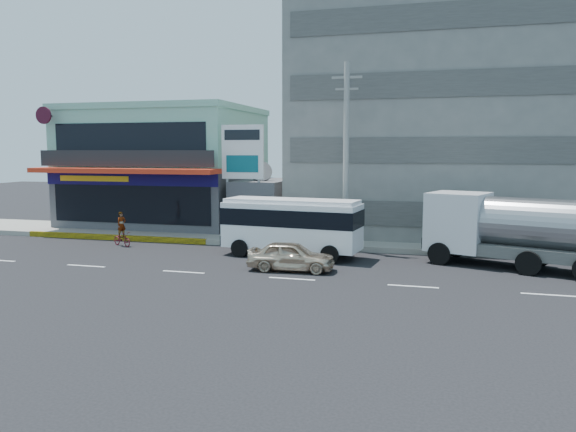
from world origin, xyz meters
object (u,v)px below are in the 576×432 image
object	(u,v)px
shop_building	(167,170)
sedan	(291,256)
minibus	(291,222)
motorcycle_rider	(122,235)
billboard	(243,158)
utility_pole_near	(346,155)
satellite_dish	(260,180)
concrete_building	(428,125)
tanker_truck	(515,229)

from	to	relation	value
shop_building	sedan	world-z (taller)	shop_building
minibus	motorcycle_rider	bearing A→B (deg)	177.29
minibus	billboard	bearing A→B (deg)	134.09
utility_pole_near	minibus	xyz separation A→B (m)	(-2.34, -2.50, -3.40)
satellite_dish	billboard	size ratio (longest dim) A/B	0.22
concrete_building	tanker_truck	size ratio (longest dim) A/B	1.80
shop_building	motorcycle_rider	bearing A→B (deg)	-79.50
minibus	sedan	bearing A→B (deg)	-75.16
satellite_dish	motorcycle_rider	xyz separation A→B (m)	(-6.41, -5.62, -2.93)
satellite_dish	minibus	size ratio (longest dim) A/B	0.21
utility_pole_near	motorcycle_rider	bearing A→B (deg)	-170.75
satellite_dish	concrete_building	bearing A→B (deg)	21.80
minibus	concrete_building	bearing A→B (deg)	57.89
shop_building	billboard	world-z (taller)	shop_building
satellite_dish	minibus	distance (m)	7.34
sedan	motorcycle_rider	distance (m)	11.59
concrete_building	utility_pole_near	size ratio (longest dim) A/B	1.60
utility_pole_near	sedan	xyz separation A→B (m)	(-1.46, -5.81, -4.48)
billboard	utility_pole_near	distance (m)	6.75
concrete_building	satellite_dish	bearing A→B (deg)	-158.20
satellite_dish	sedan	bearing A→B (deg)	-64.24
minibus	satellite_dish	bearing A→B (deg)	121.00
minibus	tanker_truck	world-z (taller)	tanker_truck
shop_building	satellite_dish	xyz separation A→B (m)	(8.00, -2.95, -0.42)
satellite_dish	sedan	xyz separation A→B (m)	(4.54, -9.41, -2.91)
utility_pole_near	billboard	bearing A→B (deg)	164.52
shop_building	utility_pole_near	distance (m)	15.50
shop_building	satellite_dish	distance (m)	8.54
tanker_truck	motorcycle_rider	distance (m)	20.72
shop_building	billboard	size ratio (longest dim) A/B	1.80
motorcycle_rider	tanker_truck	bearing A→B (deg)	-1.50
billboard	utility_pole_near	xyz separation A→B (m)	(6.50, -1.80, 0.22)
billboard	motorcycle_rider	world-z (taller)	billboard
concrete_building	motorcycle_rider	xyz separation A→B (m)	(-16.41, -9.62, -6.36)
utility_pole_near	motorcycle_rider	world-z (taller)	utility_pole_near
shop_building	concrete_building	xyz separation A→B (m)	(18.00, 1.05, 3.00)
sedan	shop_building	bearing A→B (deg)	42.58
shop_building	tanker_truck	xyz separation A→B (m)	(22.27, -9.11, -2.19)
motorcycle_rider	satellite_dish	bearing A→B (deg)	41.24
billboard	sedan	xyz separation A→B (m)	(5.04, -7.61, -4.26)
sedan	motorcycle_rider	xyz separation A→B (m)	(-10.95, 3.79, -0.03)
shop_building	concrete_building	bearing A→B (deg)	3.35
billboard	minibus	size ratio (longest dim) A/B	0.95
utility_pole_near	minibus	world-z (taller)	utility_pole_near
shop_building	concrete_building	distance (m)	18.28
minibus	motorcycle_rider	xyz separation A→B (m)	(-10.08, 0.48, -1.11)
motorcycle_rider	concrete_building	bearing A→B (deg)	30.38
shop_building	motorcycle_rider	distance (m)	9.34
satellite_dish	tanker_truck	xyz separation A→B (m)	(14.27, -6.16, -1.76)
shop_building	concrete_building	size ratio (longest dim) A/B	0.77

